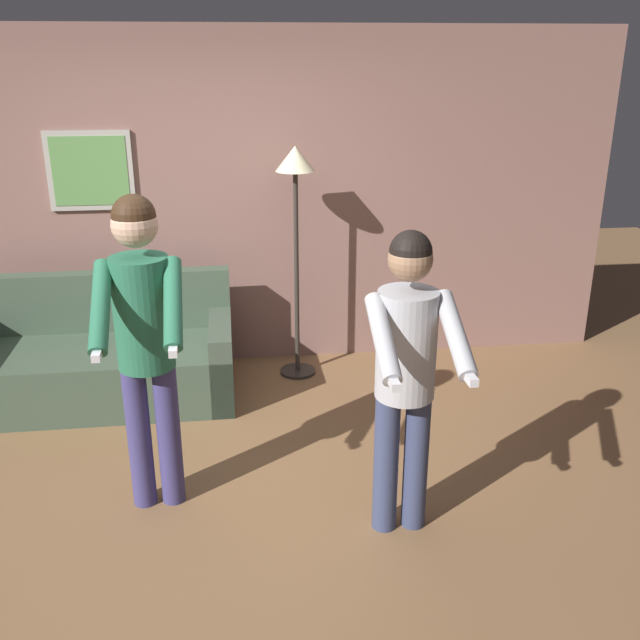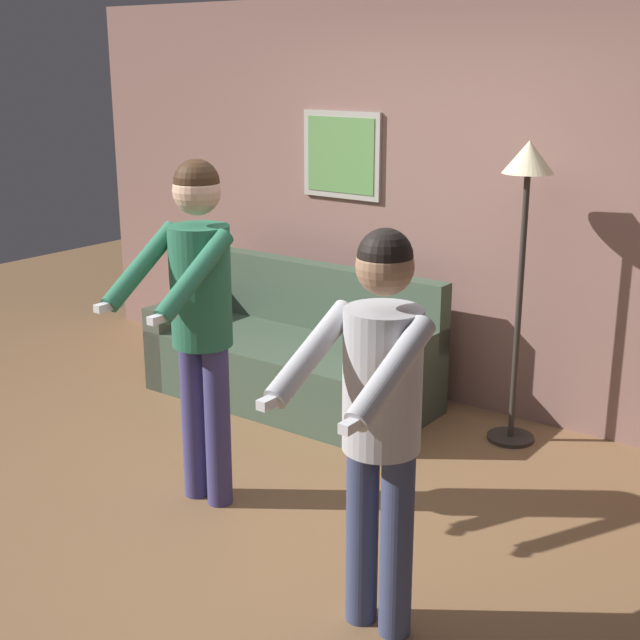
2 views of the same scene
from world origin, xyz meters
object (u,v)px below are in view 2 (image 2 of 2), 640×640
Objects in this scene: couch at (295,359)px; person_standing_right at (379,402)px; torchiere_lamp at (526,204)px; person_standing_left at (199,301)px.

couch is 2.64m from person_standing_right.
couch is 1.87m from torchiere_lamp.
torchiere_lamp reaches higher than person_standing_left.
person_standing_left is at bearing 163.79° from person_standing_right.
person_standing_left is 1.08× the size of person_standing_right.
torchiere_lamp is 1.01× the size of person_standing_left.
torchiere_lamp is 1.09× the size of person_standing_right.
person_standing_right is at bearing -16.21° from person_standing_left.
person_standing_right is (1.82, -1.78, 0.70)m from couch.
person_standing_right is (0.37, -2.03, -0.45)m from torchiere_lamp.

